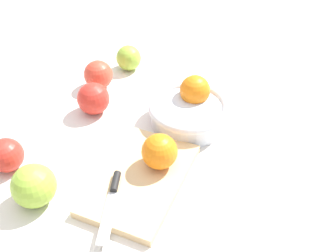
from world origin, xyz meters
name	(u,v)px	position (x,y,z in m)	size (l,w,h in m)	color
ground_plane	(143,140)	(0.00, 0.00, 0.00)	(2.40, 2.40, 0.00)	silver
bowl	(190,109)	(-0.11, 0.07, 0.04)	(0.19, 0.19, 0.10)	silver
cutting_board	(141,179)	(0.11, 0.06, 0.01)	(0.25, 0.16, 0.02)	#DBB77F
orange_on_board	(160,151)	(0.06, 0.08, 0.05)	(0.07, 0.07, 0.07)	orange
knife	(112,196)	(0.18, 0.04, 0.02)	(0.15, 0.08, 0.01)	silver
apple_front_left	(93,99)	(-0.04, -0.15, 0.04)	(0.08, 0.08, 0.08)	red
apple_front_left_2	(129,58)	(-0.24, -0.18, 0.03)	(0.07, 0.07, 0.07)	#8EB738
apple_front_right	(6,155)	(0.19, -0.20, 0.03)	(0.07, 0.07, 0.07)	red
apple_front_left_3	(98,75)	(-0.13, -0.21, 0.04)	(0.07, 0.07, 0.07)	#D6422D
apple_front_right_2	(34,186)	(0.23, -0.09, 0.04)	(0.08, 0.08, 0.08)	#8EB738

